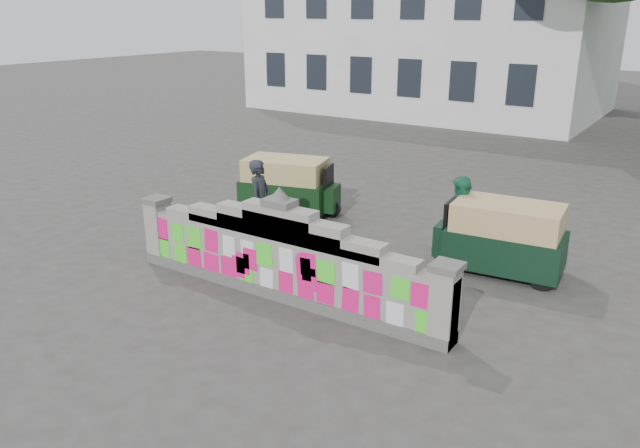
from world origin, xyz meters
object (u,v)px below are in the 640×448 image
at_px(cyclist_rider, 261,213).
at_px(pedestrian, 459,219).
at_px(cyclist_bike, 261,229).
at_px(rickshaw_right, 502,237).
at_px(rickshaw_left, 288,185).

relative_size(cyclist_rider, pedestrian, 1.01).
bearing_deg(cyclist_bike, pedestrian, -76.24).
relative_size(pedestrian, rickshaw_right, 0.68).
bearing_deg(cyclist_bike, cyclist_rider, -0.00).
bearing_deg(rickshaw_right, cyclist_bike, 16.18).
relative_size(cyclist_rider, rickshaw_right, 0.68).
bearing_deg(cyclist_rider, rickshaw_right, -83.00).
bearing_deg(rickshaw_left, rickshaw_right, -22.11).
relative_size(rickshaw_left, rickshaw_right, 1.01).
height_order(cyclist_bike, rickshaw_right, rickshaw_right).
xyz_separation_m(rickshaw_left, rickshaw_right, (5.57, -0.74, 0.00)).
bearing_deg(cyclist_bike, rickshaw_left, 9.91).
xyz_separation_m(cyclist_bike, rickshaw_left, (-1.12, 2.48, 0.20)).
bearing_deg(rickshaw_right, pedestrian, -13.56).
xyz_separation_m(pedestrian, rickshaw_right, (0.94, -0.14, -0.14)).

